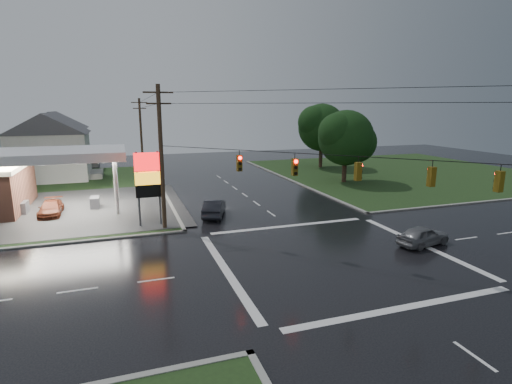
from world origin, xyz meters
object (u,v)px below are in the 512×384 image
object	(u,v)px
house_far	(55,139)
tree_ne_far	(323,128)
pylon_sign	(148,177)
car_pump	(51,208)
utility_pole_n	(141,134)
house_near	(50,146)
utility_pole_nw	(161,156)
car_crossing	(423,236)
tree_ne_near	(347,138)
car_north	(214,208)

from	to	relation	value
house_far	tree_ne_far	distance (m)	41.57
pylon_sign	car_pump	distance (m)	10.70
utility_pole_n	tree_ne_far	distance (m)	26.96
pylon_sign	utility_pole_n	bearing A→B (deg)	87.92
utility_pole_n	house_near	xyz separation A→B (m)	(-11.45, -2.00, -1.06)
utility_pole_n	tree_ne_far	bearing A→B (deg)	-8.55
utility_pole_n	utility_pole_nw	bearing A→B (deg)	-90.00
utility_pole_n	car_crossing	distance (m)	41.79
pylon_sign	utility_pole_n	xyz separation A→B (m)	(1.00, 27.50, 1.46)
utility_pole_nw	car_pump	distance (m)	12.62
utility_pole_nw	house_far	distance (m)	40.48
house_far	utility_pole_n	bearing A→B (deg)	-38.77
utility_pole_n	house_far	distance (m)	16.00
tree_ne_near	tree_ne_far	distance (m)	12.39
house_near	car_north	xyz separation A→B (m)	(15.94, -24.17, -3.66)
utility_pole_n	tree_ne_near	size ratio (longest dim) A/B	1.17
house_near	car_crossing	distance (m)	45.80
utility_pole_n	car_pump	xyz separation A→B (m)	(-9.05, -21.32, -4.83)
tree_ne_near	tree_ne_far	world-z (taller)	tree_ne_far
house_far	car_north	distance (m)	40.11
house_far	tree_ne_far	xyz separation A→B (m)	(39.10, -14.01, 1.77)
tree_ne_near	car_crossing	world-z (taller)	tree_ne_near
tree_ne_near	car_pump	world-z (taller)	tree_ne_near
house_far	tree_ne_far	bearing A→B (deg)	-19.71
house_near	tree_ne_near	world-z (taller)	tree_ne_near
utility_pole_nw	tree_ne_far	world-z (taller)	utility_pole_nw
pylon_sign	tree_ne_far	xyz separation A→B (m)	(27.65, 23.49, 2.17)
tree_ne_far	utility_pole_n	bearing A→B (deg)	171.45
house_far	car_north	size ratio (longest dim) A/B	2.44
utility_pole_nw	car_north	bearing A→B (deg)	27.45
utility_pole_n	car_crossing	size ratio (longest dim) A/B	2.63
house_far	car_pump	bearing A→B (deg)	-83.80
house_far	car_pump	xyz separation A→B (m)	(3.40, -31.32, -3.77)
tree_ne_far	car_pump	size ratio (longest dim) A/B	2.23
pylon_sign	house_far	xyz separation A→B (m)	(-11.45, 37.50, 0.39)
house_near	house_far	world-z (taller)	same
car_north	car_pump	distance (m)	14.39
pylon_sign	car_north	size ratio (longest dim) A/B	1.32
pylon_sign	house_near	world-z (taller)	house_near
utility_pole_nw	utility_pole_n	xyz separation A→B (m)	(0.00, 28.50, -0.25)
utility_pole_nw	house_far	world-z (taller)	utility_pole_nw
utility_pole_n	house_far	size ratio (longest dim) A/B	0.95
utility_pole_n	car_pump	world-z (taller)	utility_pole_n
car_crossing	car_pump	world-z (taller)	car_crossing
pylon_sign	tree_ne_far	distance (m)	36.35
tree_ne_near	car_crossing	distance (m)	23.75
utility_pole_nw	tree_ne_far	distance (m)	36.20
house_far	car_pump	size ratio (longest dim) A/B	2.52
car_pump	tree_ne_far	bearing A→B (deg)	25.43
pylon_sign	utility_pole_n	size ratio (longest dim) A/B	0.57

